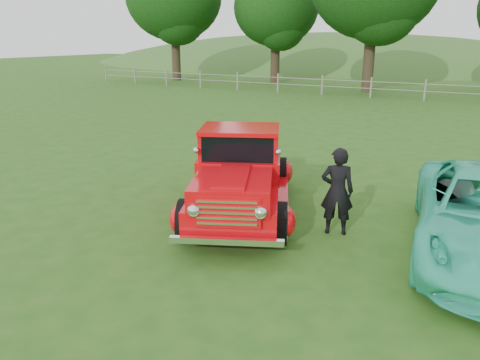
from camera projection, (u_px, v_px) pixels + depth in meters
The scene contains 6 objects.
ground at pixel (222, 253), 7.83m from camera, with size 140.00×140.00×0.00m, color #234F15.
distant_hills at pixel (431, 101), 60.80m from camera, with size 116.00×60.00×18.00m.
fence_line at pixel (425, 90), 26.06m from camera, with size 48.00×0.12×1.20m.
tree_mid_west at pixel (276, 8), 35.17m from camera, with size 6.40×6.40×8.46m.
red_pickup at pixel (240, 174), 9.49m from camera, with size 3.63×5.27×1.78m.
man at pixel (337, 191), 8.41m from camera, with size 0.59×0.39×1.62m, color black.
Camera 1 is at (3.72, -6.08, 3.48)m, focal length 35.00 mm.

